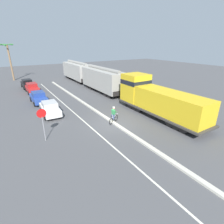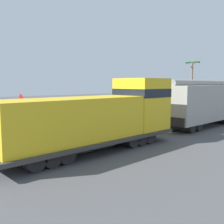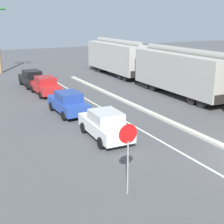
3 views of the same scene
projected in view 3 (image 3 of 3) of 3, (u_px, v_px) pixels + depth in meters
name	position (u px, v px, depth m)	size (l,w,h in m)	color
median_curb	(172.00, 123.00, 20.16)	(0.36, 36.00, 0.16)	beige
lane_stripe	(141.00, 130.00, 19.12)	(0.14, 36.00, 0.01)	silver
hopper_car_lead	(182.00, 72.00, 26.82)	(2.90, 10.60, 4.18)	#A09E96
hopper_car_middle	(117.00, 57.00, 36.65)	(2.90, 10.60, 4.18)	#A8A59D
parked_car_white	(105.00, 125.00, 17.58)	(1.96, 4.26, 1.62)	silver
parked_car_blue	(68.00, 103.00, 22.05)	(1.90, 4.23, 1.62)	#28479E
parked_car_red	(45.00, 86.00, 27.57)	(1.89, 4.23, 1.62)	red
parked_car_black	(32.00, 78.00, 30.79)	(1.94, 4.25, 1.62)	black
stop_sign	(128.00, 146.00, 11.64)	(0.76, 0.08, 2.88)	gray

